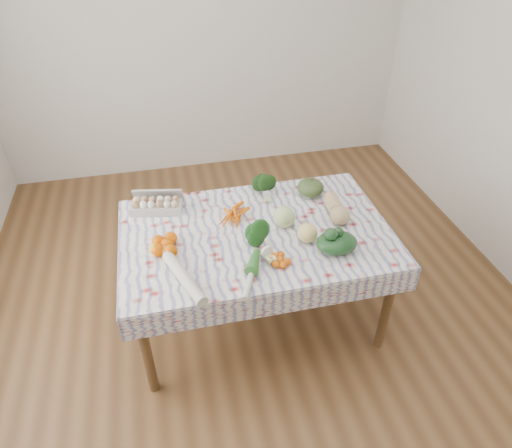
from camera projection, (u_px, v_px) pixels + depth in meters
name	position (u px, v px, depth m)	size (l,w,h in m)	color
ground	(256.00, 315.00, 3.28)	(4.50, 4.50, 0.00)	brown
wall_back	(201.00, 29.00, 4.18)	(4.00, 0.04, 2.80)	silver
dining_table	(256.00, 242.00, 2.87)	(1.60, 1.00, 0.75)	brown
tablecloth	(256.00, 232.00, 2.82)	(1.66, 1.06, 0.01)	white
egg_carton	(156.00, 206.00, 2.96)	(0.33, 0.13, 0.09)	#A7A7A2
carrot_bunch	(232.00, 215.00, 2.92)	(0.21, 0.19, 0.04)	#E46208
kale_bunch	(266.00, 187.00, 3.10)	(0.15, 0.13, 0.13)	#173711
kabocha_squash	(311.00, 188.00, 3.11)	(0.18, 0.18, 0.12)	#384E25
cabbage	(284.00, 217.00, 2.82)	(0.14, 0.14, 0.14)	#ADCD7F
butternut_squash	(337.00, 208.00, 2.91)	(0.13, 0.28, 0.13)	tan
orange_cluster	(167.00, 245.00, 2.65)	(0.25, 0.25, 0.08)	#D85800
broccoli	(262.00, 244.00, 2.63)	(0.17, 0.17, 0.13)	#174715
mandarin_cluster	(280.00, 259.00, 2.58)	(0.15, 0.15, 0.05)	#D65D0C
grapefruit	(307.00, 233.00, 2.71)	(0.12, 0.12, 0.12)	#EAD475
spinach_bag	(337.00, 243.00, 2.65)	(0.24, 0.19, 0.11)	black
daikon	(184.00, 278.00, 2.45)	(0.06, 0.06, 0.45)	beige
leek	(251.00, 276.00, 2.48)	(0.04, 0.04, 0.35)	beige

